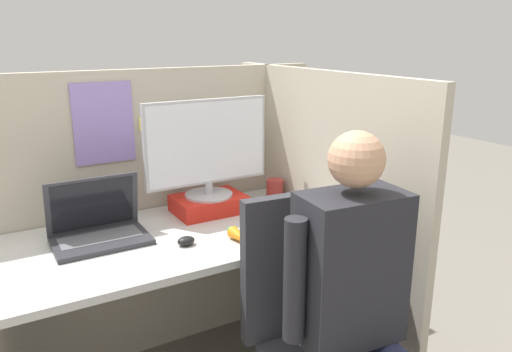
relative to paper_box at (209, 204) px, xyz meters
name	(u,v)px	position (x,y,z in m)	size (l,w,h in m)	color
cubicle_panel_back	(136,219)	(-0.29, 0.20, -0.09)	(1.89, 0.05, 1.39)	#B7AD99
cubicle_panel_right	(317,221)	(0.44, -0.24, -0.09)	(0.04, 1.34, 1.39)	#B7AD99
desk	(166,278)	(-0.29, -0.17, -0.23)	(1.39, 0.70, 0.75)	#B7B7B2
paper_box	(209,204)	(0.00, 0.00, 0.00)	(0.32, 0.23, 0.08)	red
monitor	(207,147)	(0.00, 0.00, 0.27)	(0.58, 0.22, 0.44)	#B2B2B7
laptop	(99,229)	(-0.52, -0.09, 0.01)	(0.36, 0.24, 0.25)	#2D2D33
mouse	(186,241)	(-0.24, -0.30, -0.02)	(0.07, 0.05, 0.04)	black
stapler	(283,206)	(0.29, -0.17, -0.01)	(0.04, 0.14, 0.06)	#2D2D33
carrot_toy	(240,237)	(-0.05, -0.39, -0.01)	(0.05, 0.16, 0.05)	orange
office_chair	(324,336)	(0.08, -0.77, -0.28)	(0.53, 0.58, 0.99)	#2D2D33
person	(361,298)	(0.10, -0.92, -0.06)	(0.48, 0.43, 1.26)	#282D4C
coffee_mug	(275,190)	(0.36, 0.00, 0.01)	(0.08, 0.08, 0.10)	#A3332D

